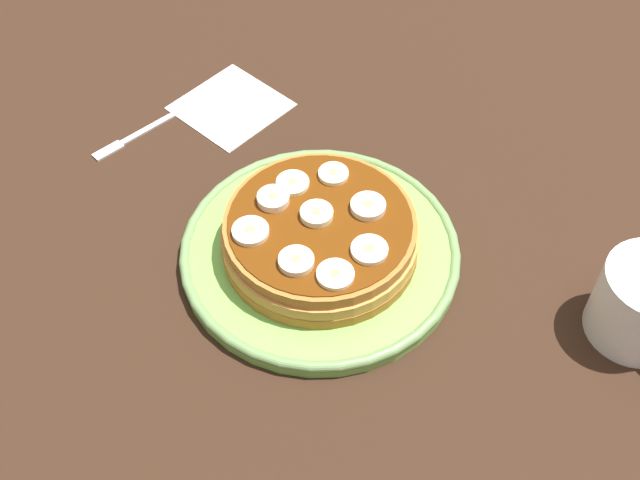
{
  "coord_description": "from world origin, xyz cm",
  "views": [
    {
      "loc": [
        42.89,
        -24.61,
        62.9
      ],
      "look_at": [
        0.0,
        0.0,
        2.72
      ],
      "focal_mm": 45.15,
      "sensor_mm": 36.0,
      "label": 1
    }
  ],
  "objects_px": {
    "pancake_stack": "(321,235)",
    "fork": "(137,134)",
    "banana_slice_2": "(368,207)",
    "banana_slice_5": "(369,250)",
    "banana_slice_0": "(313,216)",
    "banana_slice_3": "(335,275)",
    "napkin": "(231,106)",
    "banana_slice_1": "(251,232)",
    "banana_slice_8": "(273,199)",
    "banana_slice_6": "(333,174)",
    "banana_slice_7": "(296,182)",
    "plate": "(320,251)",
    "banana_slice_4": "(296,261)"
  },
  "relations": [
    {
      "from": "banana_slice_8",
      "to": "banana_slice_6",
      "type": "bearing_deg",
      "value": 90.69
    },
    {
      "from": "banana_slice_2",
      "to": "banana_slice_6",
      "type": "distance_m",
      "value": 0.05
    },
    {
      "from": "pancake_stack",
      "to": "banana_slice_8",
      "type": "xyz_separation_m",
      "value": [
        -0.04,
        -0.03,
        0.02
      ]
    },
    {
      "from": "pancake_stack",
      "to": "fork",
      "type": "xyz_separation_m",
      "value": [
        -0.26,
        -0.09,
        -0.03
      ]
    },
    {
      "from": "pancake_stack",
      "to": "banana_slice_4",
      "type": "bearing_deg",
      "value": -53.41
    },
    {
      "from": "banana_slice_3",
      "to": "napkin",
      "type": "height_order",
      "value": "banana_slice_3"
    },
    {
      "from": "banana_slice_2",
      "to": "banana_slice_1",
      "type": "bearing_deg",
      "value": -104.46
    },
    {
      "from": "napkin",
      "to": "banana_slice_3",
      "type": "bearing_deg",
      "value": -7.67
    },
    {
      "from": "banana_slice_1",
      "to": "banana_slice_2",
      "type": "height_order",
      "value": "banana_slice_2"
    },
    {
      "from": "banana_slice_3",
      "to": "napkin",
      "type": "relative_size",
      "value": 0.31
    },
    {
      "from": "banana_slice_7",
      "to": "banana_slice_8",
      "type": "bearing_deg",
      "value": -71.62
    },
    {
      "from": "banana_slice_4",
      "to": "napkin",
      "type": "relative_size",
      "value": 0.3
    },
    {
      "from": "fork",
      "to": "banana_slice_0",
      "type": "bearing_deg",
      "value": 19.4
    },
    {
      "from": "banana_slice_4",
      "to": "banana_slice_5",
      "type": "xyz_separation_m",
      "value": [
        0.02,
        0.06,
        -0.0
      ]
    },
    {
      "from": "banana_slice_6",
      "to": "banana_slice_7",
      "type": "distance_m",
      "value": 0.04
    },
    {
      "from": "banana_slice_0",
      "to": "banana_slice_6",
      "type": "xyz_separation_m",
      "value": [
        -0.04,
        0.04,
        -0.0
      ]
    },
    {
      "from": "banana_slice_4",
      "to": "banana_slice_5",
      "type": "bearing_deg",
      "value": 71.68
    },
    {
      "from": "banana_slice_0",
      "to": "banana_slice_3",
      "type": "height_order",
      "value": "banana_slice_0"
    },
    {
      "from": "pancake_stack",
      "to": "banana_slice_6",
      "type": "bearing_deg",
      "value": 138.09
    },
    {
      "from": "banana_slice_0",
      "to": "banana_slice_7",
      "type": "bearing_deg",
      "value": 170.47
    },
    {
      "from": "banana_slice_5",
      "to": "pancake_stack",
      "type": "bearing_deg",
      "value": -159.84
    },
    {
      "from": "banana_slice_5",
      "to": "banana_slice_8",
      "type": "distance_m",
      "value": 0.11
    },
    {
      "from": "banana_slice_7",
      "to": "plate",
      "type": "bearing_deg",
      "value": -4.26
    },
    {
      "from": "plate",
      "to": "banana_slice_4",
      "type": "height_order",
      "value": "banana_slice_4"
    },
    {
      "from": "banana_slice_0",
      "to": "napkin",
      "type": "distance_m",
      "value": 0.25
    },
    {
      "from": "banana_slice_1",
      "to": "banana_slice_4",
      "type": "height_order",
      "value": "banana_slice_4"
    },
    {
      "from": "banana_slice_0",
      "to": "banana_slice_8",
      "type": "height_order",
      "value": "same"
    },
    {
      "from": "banana_slice_3",
      "to": "banana_slice_4",
      "type": "relative_size",
      "value": 1.04
    },
    {
      "from": "banana_slice_3",
      "to": "banana_slice_5",
      "type": "distance_m",
      "value": 0.04
    },
    {
      "from": "banana_slice_2",
      "to": "banana_slice_5",
      "type": "height_order",
      "value": "banana_slice_2"
    },
    {
      "from": "banana_slice_2",
      "to": "banana_slice_4",
      "type": "height_order",
      "value": "same"
    },
    {
      "from": "banana_slice_0",
      "to": "banana_slice_1",
      "type": "bearing_deg",
      "value": -101.74
    },
    {
      "from": "banana_slice_2",
      "to": "banana_slice_6",
      "type": "xyz_separation_m",
      "value": [
        -0.05,
        -0.01,
        -0.0
      ]
    },
    {
      "from": "pancake_stack",
      "to": "napkin",
      "type": "bearing_deg",
      "value": 175.25
    },
    {
      "from": "banana_slice_2",
      "to": "banana_slice_5",
      "type": "bearing_deg",
      "value": -30.65
    },
    {
      "from": "banana_slice_8",
      "to": "banana_slice_7",
      "type": "bearing_deg",
      "value": 108.38
    },
    {
      "from": "plate",
      "to": "banana_slice_1",
      "type": "distance_m",
      "value": 0.08
    },
    {
      "from": "banana_slice_0",
      "to": "banana_slice_6",
      "type": "relative_size",
      "value": 1.05
    },
    {
      "from": "banana_slice_3",
      "to": "banana_slice_8",
      "type": "relative_size",
      "value": 1.1
    },
    {
      "from": "banana_slice_0",
      "to": "banana_slice_2",
      "type": "xyz_separation_m",
      "value": [
        0.02,
        0.05,
        -0.0
      ]
    },
    {
      "from": "banana_slice_2",
      "to": "banana_slice_5",
      "type": "xyz_separation_m",
      "value": [
        0.04,
        -0.03,
        -0.0
      ]
    },
    {
      "from": "pancake_stack",
      "to": "fork",
      "type": "bearing_deg",
      "value": -160.17
    },
    {
      "from": "banana_slice_2",
      "to": "fork",
      "type": "bearing_deg",
      "value": -152.39
    },
    {
      "from": "plate",
      "to": "napkin",
      "type": "bearing_deg",
      "value": 175.1
    },
    {
      "from": "banana_slice_0",
      "to": "plate",
      "type": "bearing_deg",
      "value": 31.21
    },
    {
      "from": "napkin",
      "to": "fork",
      "type": "bearing_deg",
      "value": -94.74
    },
    {
      "from": "napkin",
      "to": "fork",
      "type": "distance_m",
      "value": 0.11
    },
    {
      "from": "pancake_stack",
      "to": "banana_slice_7",
      "type": "height_order",
      "value": "banana_slice_7"
    },
    {
      "from": "banana_slice_1",
      "to": "napkin",
      "type": "distance_m",
      "value": 0.25
    },
    {
      "from": "pancake_stack",
      "to": "napkin",
      "type": "relative_size",
      "value": 1.79
    }
  ]
}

